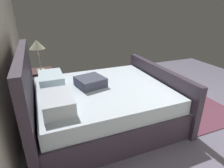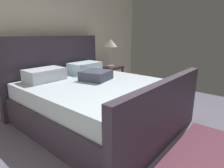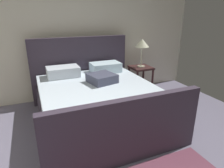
# 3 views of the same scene
# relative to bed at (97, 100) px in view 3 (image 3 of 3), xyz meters

# --- Properties ---
(wall_back) EXTENTS (6.07, 0.12, 2.59)m
(wall_back) POSITION_rel_bed_xyz_m (-0.39, 1.25, 0.94)
(wall_back) COLOR beige
(wall_back) RESTS_ON ground
(bed) EXTENTS (1.94, 2.20, 1.27)m
(bed) POSITION_rel_bed_xyz_m (0.00, 0.00, 0.00)
(bed) COLOR #382E3C
(bed) RESTS_ON ground
(nightstand_right) EXTENTS (0.44, 0.44, 0.60)m
(nightstand_right) POSITION_rel_bed_xyz_m (1.28, 0.80, 0.05)
(nightstand_right) COLOR #391F1E
(nightstand_right) RESTS_ON ground
(table_lamp_right) EXTENTS (0.29, 0.29, 0.60)m
(table_lamp_right) POSITION_rel_bed_xyz_m (1.28, 0.80, 0.74)
(table_lamp_right) COLOR #B7B293
(table_lamp_right) RESTS_ON nightstand_right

